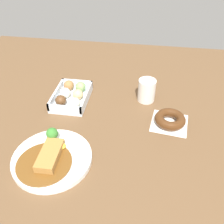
{
  "coord_description": "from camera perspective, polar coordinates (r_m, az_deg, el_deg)",
  "views": [
    {
      "loc": [
        0.6,
        0.13,
        0.6
      ],
      "look_at": [
        -0.1,
        0.02,
        0.03
      ],
      "focal_mm": 39.72,
      "sensor_mm": 36.0,
      "label": 1
    }
  ],
  "objects": [
    {
      "name": "curry_plate",
      "position": [
        0.8,
        -13.79,
        -10.12
      ],
      "size": [
        0.25,
        0.25,
        0.07
      ],
      "color": "white",
      "rests_on": "ground_plane"
    },
    {
      "name": "ground_plane",
      "position": [
        0.86,
        -2.29,
        -5.66
      ],
      "size": [
        1.6,
        1.6,
        0.0
      ],
      "primitive_type": "plane",
      "color": "brown"
    },
    {
      "name": "coffee_mug",
      "position": [
        1.01,
        7.98,
        4.95
      ],
      "size": [
        0.07,
        0.07,
        0.09
      ],
      "primitive_type": "cylinder",
      "color": "silver",
      "rests_on": "ground_plane"
    },
    {
      "name": "donut_box",
      "position": [
        1.02,
        -9.3,
        3.71
      ],
      "size": [
        0.19,
        0.13,
        0.06
      ],
      "color": "silver",
      "rests_on": "ground_plane"
    },
    {
      "name": "chocolate_ring_donut",
      "position": [
        0.92,
        13.2,
        -1.69
      ],
      "size": [
        0.14,
        0.14,
        0.04
      ],
      "color": "white",
      "rests_on": "ground_plane"
    }
  ]
}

